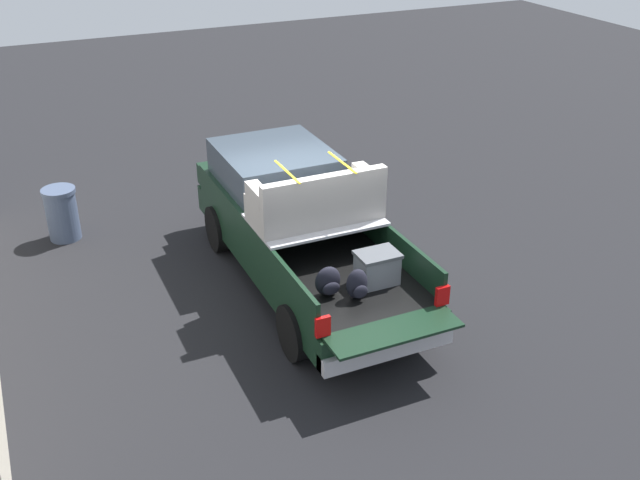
# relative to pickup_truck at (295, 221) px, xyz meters

# --- Properties ---
(ground_plane) EXTENTS (40.00, 40.00, 0.00)m
(ground_plane) POSITION_rel_pickup_truck_xyz_m (-0.38, 0.00, -0.98)
(ground_plane) COLOR black
(pickup_truck) EXTENTS (6.05, 2.06, 2.23)m
(pickup_truck) POSITION_rel_pickup_truck_xyz_m (0.00, 0.00, 0.00)
(pickup_truck) COLOR black
(pickup_truck) RESTS_ON ground_plane
(trash_can) EXTENTS (0.60, 0.60, 0.98)m
(trash_can) POSITION_rel_pickup_truck_xyz_m (2.94, 3.35, -0.48)
(trash_can) COLOR #3F4C66
(trash_can) RESTS_ON ground_plane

